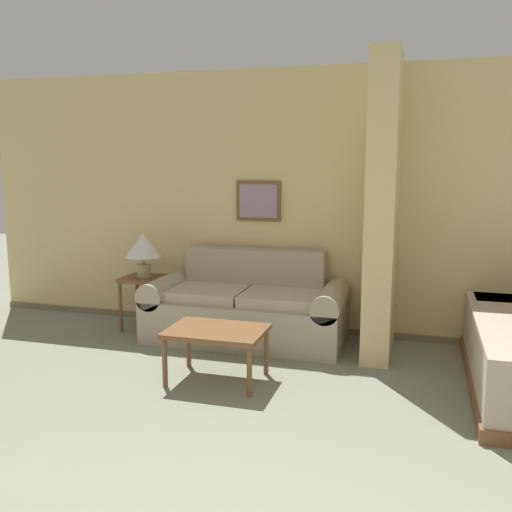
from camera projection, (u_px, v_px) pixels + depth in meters
wall_back at (334, 204)px, 5.57m from camera, size 7.64×0.16×2.60m
wall_partition_pillar at (383, 209)px, 4.96m from camera, size 0.24×0.88×2.60m
couch at (247, 308)px, 5.49m from camera, size 1.90×0.84×0.85m
coffee_table at (217, 335)px, 4.44m from camera, size 0.76×0.54×0.42m
side_table at (144, 286)px, 5.83m from camera, size 0.42×0.42×0.54m
table_lamp at (143, 247)px, 5.76m from camera, size 0.36×0.36×0.45m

